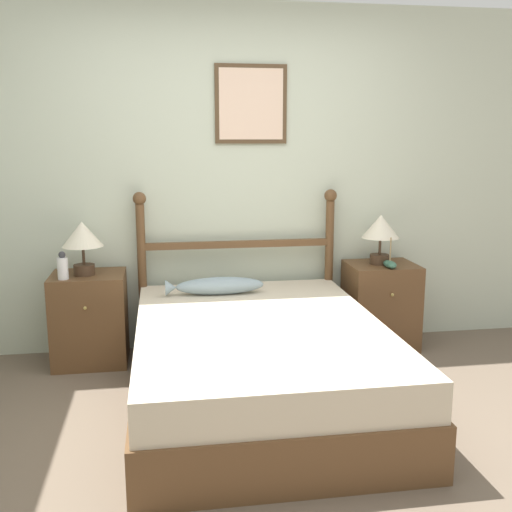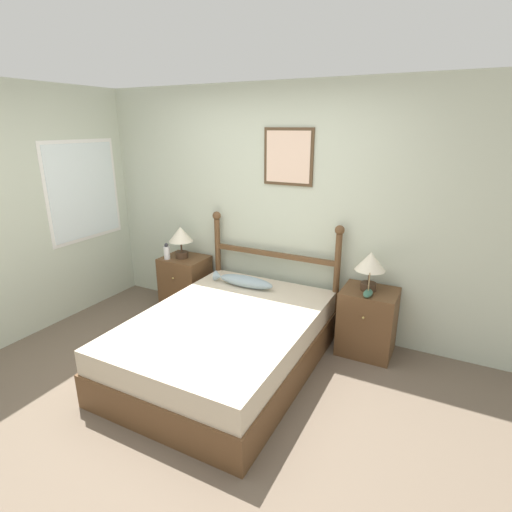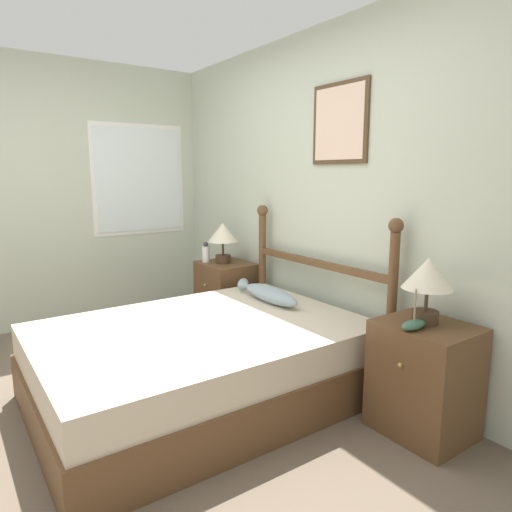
{
  "view_description": "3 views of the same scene",
  "coord_description": "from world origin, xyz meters",
  "px_view_note": "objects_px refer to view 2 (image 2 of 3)",
  "views": [
    {
      "loc": [
        -0.49,
        -2.76,
        1.6
      ],
      "look_at": [
        0.13,
        1.12,
        0.81
      ],
      "focal_mm": 42.0,
      "sensor_mm": 36.0,
      "label": 1
    },
    {
      "loc": [
        1.78,
        -2.12,
        2.13
      ],
      "look_at": [
        0.15,
        1.04,
        0.96
      ],
      "focal_mm": 28.0,
      "sensor_mm": 36.0,
      "label": 2
    },
    {
      "loc": [
        2.58,
        -0.72,
        1.48
      ],
      "look_at": [
        0.0,
        1.09,
        0.9
      ],
      "focal_mm": 32.0,
      "sensor_mm": 36.0,
      "label": 3
    }
  ],
  "objects_px": {
    "bed": "(226,342)",
    "table_lamp_left": "(181,236)",
    "nightstand_left": "(186,283)",
    "model_boat": "(368,293)",
    "nightstand_right": "(367,321)",
    "bottle": "(167,252)",
    "table_lamp_right": "(370,264)",
    "fish_pillow": "(244,281)"
  },
  "relations": [
    {
      "from": "table_lamp_left",
      "to": "fish_pillow",
      "type": "bearing_deg",
      "value": -8.83
    },
    {
      "from": "nightstand_right",
      "to": "bottle",
      "type": "xyz_separation_m",
      "value": [
        -2.31,
        -0.13,
        0.41
      ]
    },
    {
      "from": "model_boat",
      "to": "nightstand_right",
      "type": "bearing_deg",
      "value": 92.46
    },
    {
      "from": "bed",
      "to": "fish_pillow",
      "type": "distance_m",
      "value": 0.78
    },
    {
      "from": "table_lamp_right",
      "to": "model_boat",
      "type": "bearing_deg",
      "value": -78.39
    },
    {
      "from": "nightstand_right",
      "to": "table_lamp_right",
      "type": "xyz_separation_m",
      "value": [
        -0.02,
        0.0,
        0.59
      ]
    },
    {
      "from": "bed",
      "to": "fish_pillow",
      "type": "height_order",
      "value": "fish_pillow"
    },
    {
      "from": "bed",
      "to": "nightstand_right",
      "type": "distance_m",
      "value": 1.37
    },
    {
      "from": "bottle",
      "to": "table_lamp_right",
      "type": "bearing_deg",
      "value": 3.4
    },
    {
      "from": "nightstand_left",
      "to": "table_lamp_right",
      "type": "height_order",
      "value": "table_lamp_right"
    },
    {
      "from": "nightstand_left",
      "to": "model_boat",
      "type": "height_order",
      "value": "model_boat"
    },
    {
      "from": "table_lamp_left",
      "to": "model_boat",
      "type": "distance_m",
      "value": 2.2
    },
    {
      "from": "table_lamp_right",
      "to": "nightstand_right",
      "type": "bearing_deg",
      "value": -5.26
    },
    {
      "from": "bottle",
      "to": "fish_pillow",
      "type": "bearing_deg",
      "value": -1.5
    },
    {
      "from": "bed",
      "to": "model_boat",
      "type": "distance_m",
      "value": 1.37
    },
    {
      "from": "fish_pillow",
      "to": "table_lamp_right",
      "type": "bearing_deg",
      "value": 7.4
    },
    {
      "from": "bed",
      "to": "nightstand_right",
      "type": "xyz_separation_m",
      "value": [
        1.08,
        0.85,
        0.07
      ]
    },
    {
      "from": "fish_pillow",
      "to": "table_lamp_left",
      "type": "bearing_deg",
      "value": 171.17
    },
    {
      "from": "nightstand_left",
      "to": "model_boat",
      "type": "xyz_separation_m",
      "value": [
        2.17,
        -0.14,
        0.35
      ]
    },
    {
      "from": "nightstand_left",
      "to": "table_lamp_left",
      "type": "distance_m",
      "value": 0.59
    },
    {
      "from": "nightstand_left",
      "to": "table_lamp_left",
      "type": "height_order",
      "value": "table_lamp_left"
    },
    {
      "from": "bed",
      "to": "table_lamp_left",
      "type": "xyz_separation_m",
      "value": [
        -1.1,
        0.83,
        0.66
      ]
    },
    {
      "from": "table_lamp_left",
      "to": "model_boat",
      "type": "relative_size",
      "value": 1.66
    },
    {
      "from": "bed",
      "to": "nightstand_left",
      "type": "relative_size",
      "value": 3.18
    },
    {
      "from": "table_lamp_right",
      "to": "fish_pillow",
      "type": "distance_m",
      "value": 1.31
    },
    {
      "from": "table_lamp_right",
      "to": "fish_pillow",
      "type": "xyz_separation_m",
      "value": [
        -1.25,
        -0.16,
        -0.34
      ]
    },
    {
      "from": "table_lamp_right",
      "to": "bottle",
      "type": "relative_size",
      "value": 1.95
    },
    {
      "from": "nightstand_right",
      "to": "fish_pillow",
      "type": "bearing_deg",
      "value": -172.83
    },
    {
      "from": "bottle",
      "to": "bed",
      "type": "bearing_deg",
      "value": -30.19
    },
    {
      "from": "bed",
      "to": "nightstand_left",
      "type": "height_order",
      "value": "nightstand_left"
    },
    {
      "from": "bottle",
      "to": "fish_pillow",
      "type": "distance_m",
      "value": 1.04
    },
    {
      "from": "nightstand_right",
      "to": "fish_pillow",
      "type": "height_order",
      "value": "nightstand_right"
    },
    {
      "from": "nightstand_left",
      "to": "model_boat",
      "type": "bearing_deg",
      "value": -3.63
    },
    {
      "from": "nightstand_left",
      "to": "fish_pillow",
      "type": "relative_size",
      "value": 0.94
    },
    {
      "from": "bed",
      "to": "table_lamp_left",
      "type": "distance_m",
      "value": 1.53
    },
    {
      "from": "nightstand_left",
      "to": "table_lamp_right",
      "type": "bearing_deg",
      "value": 0.06
    },
    {
      "from": "nightstand_left",
      "to": "fish_pillow",
      "type": "distance_m",
      "value": 0.93
    },
    {
      "from": "nightstand_right",
      "to": "table_lamp_left",
      "type": "xyz_separation_m",
      "value": [
        -2.18,
        -0.02,
        0.59
      ]
    },
    {
      "from": "model_boat",
      "to": "bed",
      "type": "bearing_deg",
      "value": -146.94
    },
    {
      "from": "nightstand_left",
      "to": "bottle",
      "type": "relative_size",
      "value": 3.38
    },
    {
      "from": "bottle",
      "to": "model_boat",
      "type": "xyz_separation_m",
      "value": [
        2.31,
        -0.0,
        -0.06
      ]
    },
    {
      "from": "model_boat",
      "to": "fish_pillow",
      "type": "bearing_deg",
      "value": -178.98
    }
  ]
}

